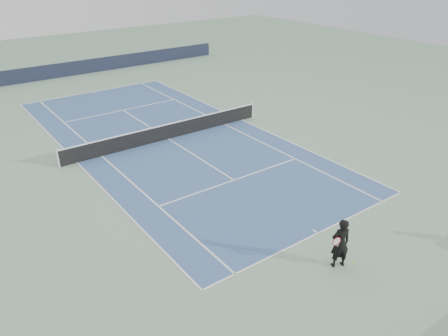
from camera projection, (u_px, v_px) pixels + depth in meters
ground at (168, 139)px, 25.77m from camera, size 80.00×80.00×0.00m
court_surface at (168, 139)px, 25.76m from camera, size 10.97×23.77×0.01m
tennis_net at (168, 131)px, 25.54m from camera, size 12.90×0.10×1.07m
windscreen_far at (68, 69)px, 38.44m from camera, size 30.00×0.25×1.20m
tennis_player at (340, 243)px, 15.01m from camera, size 0.88×0.74×1.91m
tennis_ball at (353, 263)px, 15.49m from camera, size 0.06×0.06×0.06m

